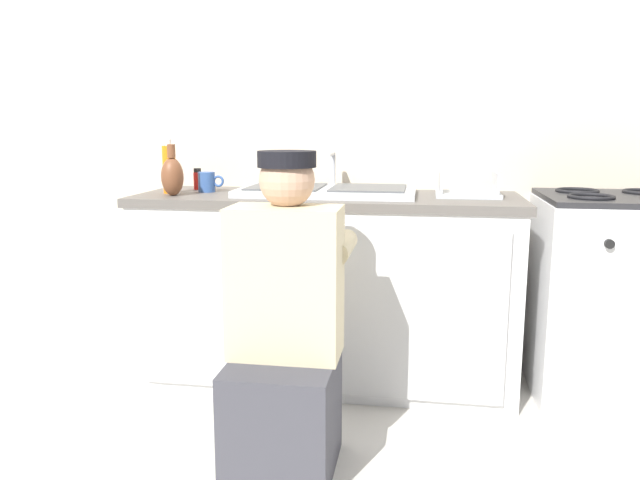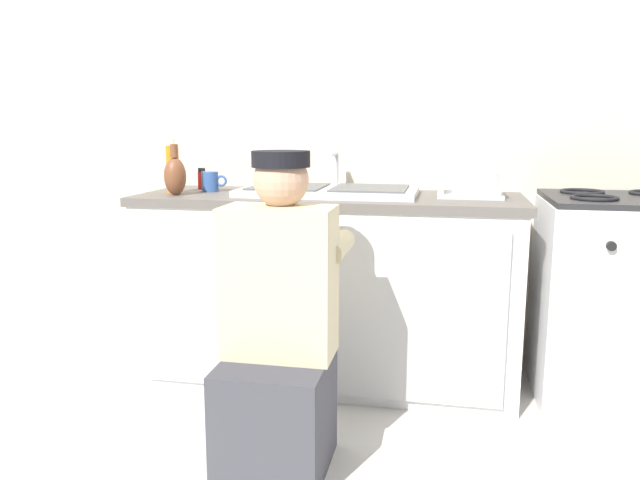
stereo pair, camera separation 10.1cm
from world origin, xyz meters
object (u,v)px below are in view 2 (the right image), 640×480
Objects in this scene: soap_bottle_orange at (173,168)px; stove_range at (615,300)px; plumber_person at (278,339)px; spice_bottle_red at (202,179)px; coffee_mug at (211,182)px; vase_decorative at (175,175)px; sink_double_basin at (329,190)px; dish_rack_tray at (470,192)px.

stove_range is at bearing 1.59° from soap_bottle_orange.
spice_bottle_red is (-0.64, 0.93, 0.47)m from plumber_person.
spice_bottle_red reaches higher than coffee_mug.
plumber_person is 1.10m from coffee_mug.
vase_decorative is (0.06, -0.10, -0.02)m from soap_bottle_orange.
sink_double_basin is 7.62× the size of spice_bottle_red.
vase_decorative is (-1.31, -0.18, 0.07)m from dish_rack_tray.
coffee_mug is 0.21m from vase_decorative.
sink_double_basin is at bearing -10.47° from spice_bottle_red.
soap_bottle_orange is (-0.71, 0.75, 0.53)m from plumber_person.
dish_rack_tray is (1.37, 0.08, -0.09)m from soap_bottle_orange.
vase_decorative is 2.19× the size of spice_bottle_red.
sink_double_basin is 0.88× the size of stove_range.
dish_rack_tray is at bearing 177.95° from stove_range.
coffee_mug is at bearing 60.66° from vase_decorative.
sink_double_basin reaches higher than spice_bottle_red.
stove_range is 3.95× the size of vase_decorative.
coffee_mug is at bearing 179.90° from dish_rack_tray.
plumber_person reaches higher than coffee_mug.
vase_decorative is (-0.66, 0.66, 0.51)m from plumber_person.
sink_double_basin is 0.68m from spice_bottle_red.
coffee_mug is at bearing 177.79° from sink_double_basin.
coffee_mug is (0.16, 0.08, -0.07)m from soap_bottle_orange.
soap_bottle_orange is at bearing -111.08° from spice_bottle_red.
vase_decorative is at bearing -92.99° from spice_bottle_red.
dish_rack_tray reaches higher than coffee_mug.
dish_rack_tray is 1.30m from spice_bottle_red.
soap_bottle_orange is 0.19m from coffee_mug.
stove_range is 7.21× the size of coffee_mug.
plumber_person is 3.94× the size of dish_rack_tray.
coffee_mug is at bearing 179.23° from stove_range.
stove_range is (1.26, -0.00, -0.45)m from sink_double_basin.
sink_double_basin is 0.74m from soap_bottle_orange.
plumber_person is (-0.02, -0.81, -0.43)m from sink_double_basin.
soap_bottle_orange is 2.38× the size of spice_bottle_red.
vase_decorative is (-1.94, -0.15, 0.52)m from stove_range.
vase_decorative reaches higher than sink_double_basin.
spice_bottle_red is (-0.09, 0.10, 0.00)m from coffee_mug.
sink_double_basin is 6.35× the size of coffee_mug.
soap_bottle_orange reaches higher than sink_double_basin.
soap_bottle_orange is 1.98× the size of coffee_mug.
sink_double_basin is 0.70m from vase_decorative.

